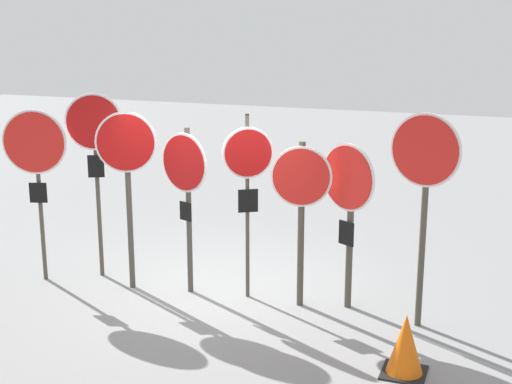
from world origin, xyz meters
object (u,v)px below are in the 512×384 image
(stop_sign_0, at_px, (35,155))
(stop_sign_4, at_px, (248,170))
(stop_sign_7, at_px, (425,175))
(traffic_cone_0, at_px, (405,345))
(stop_sign_1, at_px, (95,141))
(stop_sign_2, at_px, (127,164))
(stop_sign_6, at_px, (348,197))
(stop_sign_5, at_px, (301,195))
(stop_sign_3, at_px, (186,179))

(stop_sign_0, relative_size, stop_sign_4, 0.99)
(stop_sign_7, bearing_deg, traffic_cone_0, -71.25)
(stop_sign_1, xyz_separation_m, traffic_cone_0, (4.67, -1.42, -1.70))
(stop_sign_1, xyz_separation_m, stop_sign_4, (2.33, -0.01, -0.24))
(stop_sign_1, bearing_deg, stop_sign_7, -27.90)
(stop_sign_2, distance_m, stop_sign_6, 3.02)
(traffic_cone_0, bearing_deg, stop_sign_0, 169.59)
(stop_sign_0, bearing_deg, traffic_cone_0, -28.59)
(stop_sign_4, bearing_deg, stop_sign_6, -26.31)
(stop_sign_5, xyz_separation_m, stop_sign_7, (1.54, -0.11, 0.41))
(traffic_cone_0, bearing_deg, stop_sign_4, 149.00)
(stop_sign_0, height_order, stop_sign_6, stop_sign_0)
(stop_sign_7, bearing_deg, stop_sign_6, -179.22)
(traffic_cone_0, bearing_deg, stop_sign_7, 92.34)
(stop_sign_1, xyz_separation_m, stop_sign_3, (1.47, -0.13, -0.41))
(stop_sign_0, distance_m, stop_sign_2, 1.37)
(stop_sign_5, relative_size, stop_sign_6, 1.00)
(stop_sign_0, height_order, stop_sign_5, stop_sign_0)
(stop_sign_2, xyz_separation_m, stop_sign_6, (2.98, 0.38, -0.30))
(stop_sign_3, xyz_separation_m, stop_sign_4, (0.85, 0.12, 0.17))
(stop_sign_2, relative_size, stop_sign_7, 0.94)
(stop_sign_0, xyz_separation_m, stop_sign_4, (3.02, 0.42, -0.07))
(stop_sign_0, height_order, traffic_cone_0, stop_sign_0)
(stop_sign_7, xyz_separation_m, traffic_cone_0, (0.05, -1.26, -1.59))
(stop_sign_3, relative_size, stop_sign_5, 1.05)
(stop_sign_1, relative_size, stop_sign_2, 1.08)
(stop_sign_3, xyz_separation_m, stop_sign_7, (3.14, -0.03, 0.31))
(stop_sign_0, xyz_separation_m, stop_sign_3, (2.17, 0.30, -0.24))
(stop_sign_2, height_order, stop_sign_7, stop_sign_7)
(stop_sign_5, relative_size, stop_sign_7, 0.83)
(stop_sign_2, xyz_separation_m, stop_sign_5, (2.40, 0.22, -0.28))
(stop_sign_0, distance_m, traffic_cone_0, 5.66)
(stop_sign_7, bearing_deg, stop_sign_2, -162.02)
(stop_sign_3, distance_m, traffic_cone_0, 3.67)
(stop_sign_0, distance_m, stop_sign_4, 3.05)
(stop_sign_0, bearing_deg, stop_sign_7, -15.25)
(stop_sign_1, distance_m, stop_sign_7, 4.62)
(stop_sign_5, bearing_deg, stop_sign_3, 171.66)
(stop_sign_2, distance_m, traffic_cone_0, 4.41)
(stop_sign_5, bearing_deg, stop_sign_6, 4.79)
(stop_sign_0, height_order, stop_sign_1, stop_sign_1)
(stop_sign_1, distance_m, traffic_cone_0, 5.16)
(stop_sign_1, relative_size, stop_sign_5, 1.22)
(stop_sign_2, height_order, stop_sign_5, stop_sign_2)
(stop_sign_3, relative_size, traffic_cone_0, 3.41)
(stop_sign_3, distance_m, stop_sign_5, 1.60)
(stop_sign_1, height_order, stop_sign_5, stop_sign_1)
(stop_sign_1, xyz_separation_m, stop_sign_2, (0.67, -0.27, -0.23))
(stop_sign_2, bearing_deg, traffic_cone_0, -38.72)
(stop_sign_0, relative_size, stop_sign_6, 1.13)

